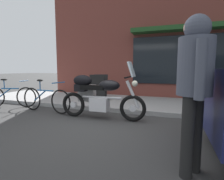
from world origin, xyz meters
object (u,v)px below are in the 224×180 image
at_px(pedestrian_walking, 195,77).
at_px(sandwich_board_sign, 99,87).
at_px(touring_motorcycle, 97,94).
at_px(second_bicycle_by_cafe, 10,96).
at_px(parked_bicycle, 45,99).

bearing_deg(pedestrian_walking, sandwich_board_sign, 126.94).
relative_size(touring_motorcycle, second_bicycle_by_cafe, 1.34).
relative_size(touring_motorcycle, pedestrian_walking, 1.21).
distance_m(touring_motorcycle, sandwich_board_sign, 2.12).
xyz_separation_m(sandwich_board_sign, second_bicycle_by_cafe, (-2.33, -1.72, -0.21)).
bearing_deg(parked_bicycle, touring_motorcycle, -2.89).
relative_size(pedestrian_walking, second_bicycle_by_cafe, 1.11).
bearing_deg(sandwich_board_sign, parked_bicycle, -113.84).
xyz_separation_m(touring_motorcycle, parked_bicycle, (-1.65, 0.08, -0.23)).
bearing_deg(second_bicycle_by_cafe, parked_bicycle, -5.61).
distance_m(parked_bicycle, pedestrian_walking, 4.24).
relative_size(sandwich_board_sign, second_bicycle_by_cafe, 0.55).
distance_m(pedestrian_walking, sandwich_board_sign, 4.80).
distance_m(sandwich_board_sign, second_bicycle_by_cafe, 2.90).
bearing_deg(second_bicycle_by_cafe, touring_motorcycle, -4.19).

